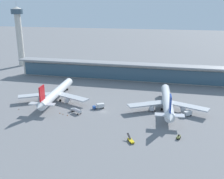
{
  "coord_description": "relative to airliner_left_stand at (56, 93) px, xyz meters",
  "views": [
    {
      "loc": [
        38.68,
        -144.52,
        62.09
      ],
      "look_at": [
        0.0,
        21.21,
        7.83
      ],
      "focal_mm": 42.36,
      "sensor_mm": 36.0,
      "label": 1
    }
  ],
  "objects": [
    {
      "name": "control_tower",
      "position": [
        -82.54,
        93.67,
        30.79
      ],
      "size": [
        12.0,
        12.0,
        66.14
      ],
      "color": "beige",
      "rests_on": "ground"
    },
    {
      "name": "safety_cone_echo",
      "position": [
        14.13,
        -22.25,
        -5.05
      ],
      "size": [
        0.62,
        0.62,
        0.7
      ],
      "color": "orange",
      "rests_on": "ground"
    },
    {
      "name": "service_truck_mid_apron_blue",
      "position": [
        32.52,
        -7.79,
        -3.67
      ],
      "size": [
        7.42,
        5.78,
        3.1
      ],
      "color": "#234C9E",
      "rests_on": "ground"
    },
    {
      "name": "service_truck_at_far_stand_grey",
      "position": [
        21.08,
        -18.19,
        -3.66
      ],
      "size": [
        8.43,
        6.58,
        2.95
      ],
      "color": "gray",
      "rests_on": "ground"
    },
    {
      "name": "safety_cone_alpha",
      "position": [
        -0.9,
        -19.94,
        -5.05
      ],
      "size": [
        0.62,
        0.62,
        0.7
      ],
      "color": "orange",
      "rests_on": "ground"
    },
    {
      "name": "service_truck_on_taxiway_yellow",
      "position": [
        58.81,
        -45.65,
        -4.56
      ],
      "size": [
        4.72,
        6.5,
        2.7
      ],
      "color": "yellow",
      "rests_on": "ground"
    },
    {
      "name": "service_truck_near_nose_grey",
      "position": [
        85.83,
        -8.09,
        -3.67
      ],
      "size": [
        7.16,
        6.31,
        3.1
      ],
      "color": "gray",
      "rests_on": "ground"
    },
    {
      "name": "safety_cone_charlie",
      "position": [
        -15.97,
        -21.18,
        -5.05
      ],
      "size": [
        0.62,
        0.62,
        0.7
      ],
      "color": "orange",
      "rests_on": "ground"
    },
    {
      "name": "safety_cone_bravo",
      "position": [
        11.61,
        -21.13,
        -5.05
      ],
      "size": [
        0.62,
        0.62,
        0.7
      ],
      "color": "orange",
      "rests_on": "ground"
    },
    {
      "name": "airliner_left_stand",
      "position": [
        0.0,
        0.0,
        0.0
      ],
      "size": [
        49.08,
        63.99,
        17.03
      ],
      "color": "white",
      "rests_on": "ground"
    },
    {
      "name": "service_truck_by_tail_olive",
      "position": [
        81.08,
        -37.24,
        -4.49
      ],
      "size": [
        2.37,
        3.2,
        2.05
      ],
      "color": "olive",
      "rests_on": "ground"
    },
    {
      "name": "ground_plane",
      "position": [
        37.01,
        -12.72,
        -5.36
      ],
      "size": [
        1200.0,
        1200.0,
        0.0
      ],
      "primitive_type": "plane",
      "color": "slate"
    },
    {
      "name": "airliner_centre_stand",
      "position": [
        74.14,
        0.03,
        0.0
      ],
      "size": [
        49.04,
        64.0,
        17.03
      ],
      "color": "white",
      "rests_on": "ground"
    },
    {
      "name": "safety_cone_delta",
      "position": [
        17.31,
        -23.06,
        -5.05
      ],
      "size": [
        0.62,
        0.62,
        0.7
      ],
      "color": "orange",
      "rests_on": "ground"
    },
    {
      "name": "terminal_building",
      "position": [
        37.01,
        62.36,
        2.5
      ],
      "size": [
        196.58,
        12.8,
        15.2
      ],
      "color": "beige",
      "rests_on": "ground"
    },
    {
      "name": "service_truck_under_wing_white",
      "position": [
        64.45,
        -1.94,
        -4.56
      ],
      "size": [
        2.34,
        6.9,
        2.7
      ],
      "color": "silver",
      "rests_on": "ground"
    }
  ]
}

